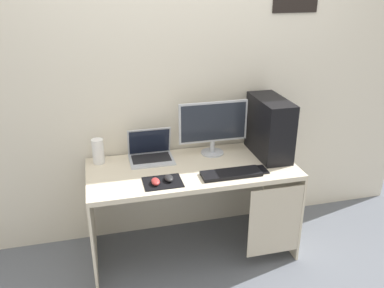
{
  "coord_description": "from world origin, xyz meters",
  "views": [
    {
      "loc": [
        -0.63,
        -2.53,
        2.01
      ],
      "look_at": [
        0.0,
        0.0,
        0.9
      ],
      "focal_mm": 37.5,
      "sensor_mm": 36.0,
      "label": 1
    }
  ],
  "objects_px": {
    "laptop": "(151,153)",
    "speaker": "(98,151)",
    "mouse_right": "(156,181)",
    "cell_phone": "(262,170)",
    "monitor": "(213,126)",
    "keyboard": "(231,174)",
    "mouse_left": "(169,178)",
    "pc_tower": "(270,127)"
  },
  "relations": [
    {
      "from": "laptop",
      "to": "speaker",
      "type": "distance_m",
      "value": 0.39
    },
    {
      "from": "mouse_right",
      "to": "cell_phone",
      "type": "relative_size",
      "value": 0.74
    },
    {
      "from": "monitor",
      "to": "cell_phone",
      "type": "height_order",
      "value": "monitor"
    },
    {
      "from": "speaker",
      "to": "keyboard",
      "type": "xyz_separation_m",
      "value": [
        0.88,
        -0.42,
        -0.08
      ]
    },
    {
      "from": "laptop",
      "to": "mouse_right",
      "type": "height_order",
      "value": "laptop"
    },
    {
      "from": "speaker",
      "to": "mouse_right",
      "type": "distance_m",
      "value": 0.56
    },
    {
      "from": "keyboard",
      "to": "monitor",
      "type": "bearing_deg",
      "value": 93.4
    },
    {
      "from": "mouse_left",
      "to": "mouse_right",
      "type": "distance_m",
      "value": 0.1
    },
    {
      "from": "speaker",
      "to": "keyboard",
      "type": "height_order",
      "value": "speaker"
    },
    {
      "from": "mouse_right",
      "to": "monitor",
      "type": "bearing_deg",
      "value": 36.82
    },
    {
      "from": "pc_tower",
      "to": "mouse_left",
      "type": "relative_size",
      "value": 4.83
    },
    {
      "from": "monitor",
      "to": "mouse_right",
      "type": "height_order",
      "value": "monitor"
    },
    {
      "from": "speaker",
      "to": "cell_phone",
      "type": "height_order",
      "value": "speaker"
    },
    {
      "from": "pc_tower",
      "to": "mouse_right",
      "type": "bearing_deg",
      "value": -163.68
    },
    {
      "from": "pc_tower",
      "to": "monitor",
      "type": "relative_size",
      "value": 0.87
    },
    {
      "from": "pc_tower",
      "to": "keyboard",
      "type": "distance_m",
      "value": 0.51
    },
    {
      "from": "speaker",
      "to": "mouse_left",
      "type": "relative_size",
      "value": 1.94
    },
    {
      "from": "laptop",
      "to": "speaker",
      "type": "bearing_deg",
      "value": 175.86
    },
    {
      "from": "monitor",
      "to": "keyboard",
      "type": "distance_m",
      "value": 0.44
    },
    {
      "from": "mouse_left",
      "to": "keyboard",
      "type": "bearing_deg",
      "value": -2.63
    },
    {
      "from": "laptop",
      "to": "mouse_right",
      "type": "distance_m",
      "value": 0.4
    },
    {
      "from": "speaker",
      "to": "cell_phone",
      "type": "bearing_deg",
      "value": -19.94
    },
    {
      "from": "monitor",
      "to": "cell_phone",
      "type": "relative_size",
      "value": 4.08
    },
    {
      "from": "monitor",
      "to": "keyboard",
      "type": "relative_size",
      "value": 1.26
    },
    {
      "from": "pc_tower",
      "to": "keyboard",
      "type": "bearing_deg",
      "value": -145.75
    },
    {
      "from": "keyboard",
      "to": "mouse_left",
      "type": "relative_size",
      "value": 4.38
    },
    {
      "from": "keyboard",
      "to": "mouse_left",
      "type": "distance_m",
      "value": 0.44
    },
    {
      "from": "speaker",
      "to": "cell_phone",
      "type": "distance_m",
      "value": 1.19
    },
    {
      "from": "monitor",
      "to": "pc_tower",
      "type": "bearing_deg",
      "value": -15.28
    },
    {
      "from": "monitor",
      "to": "mouse_left",
      "type": "bearing_deg",
      "value": -139.3
    },
    {
      "from": "pc_tower",
      "to": "cell_phone",
      "type": "xyz_separation_m",
      "value": [
        -0.15,
        -0.24,
        -0.22
      ]
    },
    {
      "from": "pc_tower",
      "to": "speaker",
      "type": "height_order",
      "value": "pc_tower"
    },
    {
      "from": "monitor",
      "to": "keyboard",
      "type": "xyz_separation_m",
      "value": [
        0.02,
        -0.38,
        -0.22
      ]
    },
    {
      "from": "pc_tower",
      "to": "monitor",
      "type": "distance_m",
      "value": 0.42
    },
    {
      "from": "pc_tower",
      "to": "laptop",
      "type": "height_order",
      "value": "pc_tower"
    },
    {
      "from": "mouse_right",
      "to": "cell_phone",
      "type": "height_order",
      "value": "mouse_right"
    },
    {
      "from": "pc_tower",
      "to": "monitor",
      "type": "bearing_deg",
      "value": 164.72
    },
    {
      "from": "mouse_left",
      "to": "cell_phone",
      "type": "bearing_deg",
      "value": -0.1
    },
    {
      "from": "cell_phone",
      "to": "speaker",
      "type": "bearing_deg",
      "value": 160.06
    },
    {
      "from": "laptop",
      "to": "mouse_right",
      "type": "relative_size",
      "value": 3.4
    },
    {
      "from": "pc_tower",
      "to": "keyboard",
      "type": "height_order",
      "value": "pc_tower"
    },
    {
      "from": "monitor",
      "to": "mouse_right",
      "type": "xyz_separation_m",
      "value": [
        -0.51,
        -0.38,
        -0.21
      ]
    }
  ]
}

